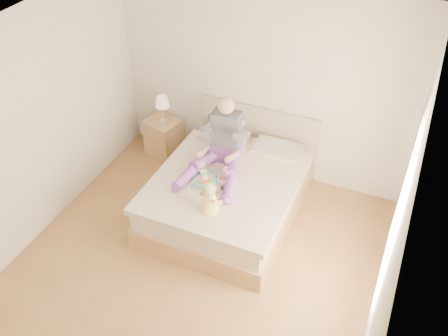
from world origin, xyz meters
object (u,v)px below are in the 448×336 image
at_px(bed, 230,190).
at_px(tray, 212,180).
at_px(nightstand, 164,137).
at_px(adult, 222,146).
at_px(baby, 210,199).

distance_m(bed, tray, 0.44).
relative_size(nightstand, adult, 0.52).
bearing_deg(adult, bed, -40.64).
height_order(bed, nightstand, bed).
height_order(tray, baby, baby).
relative_size(bed, adult, 2.00).
distance_m(nightstand, baby, 2.11).
relative_size(bed, tray, 4.10).
bearing_deg(adult, tray, -86.13).
relative_size(adult, baby, 2.87).
bearing_deg(nightstand, bed, -14.29).
xyz_separation_m(nightstand, adult, (1.21, -0.62, 0.59)).
distance_m(tray, baby, 0.50).
bearing_deg(tray, baby, -81.68).
relative_size(bed, nightstand, 3.86).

